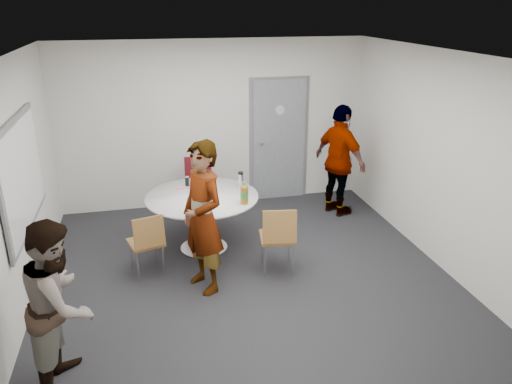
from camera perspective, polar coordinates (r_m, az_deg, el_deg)
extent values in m
plane|color=#242428|center=(6.41, -1.14, -9.31)|extent=(5.00, 5.00, 0.00)
plane|color=silver|center=(5.56, -1.35, 15.48)|extent=(5.00, 5.00, 0.00)
plane|color=silver|center=(8.21, -4.86, 7.68)|extent=(5.00, 0.00, 5.00)
plane|color=silver|center=(5.90, -25.74, 0.20)|extent=(0.00, 5.00, 5.00)
plane|color=silver|center=(6.78, 19.94, 3.60)|extent=(0.00, 5.00, 5.00)
plane|color=silver|center=(3.65, 7.00, -10.27)|extent=(5.00, 0.00, 5.00)
cube|color=slate|center=(8.49, 2.64, 5.90)|extent=(0.90, 0.05, 2.05)
cube|color=slate|center=(8.51, 2.59, 5.95)|extent=(1.02, 0.04, 2.12)
cylinder|color=#B2BFC6|center=(8.34, 2.76, 9.34)|extent=(0.16, 0.01, 0.16)
cylinder|color=silver|center=(8.35, 0.62, 5.64)|extent=(0.04, 0.14, 0.04)
cube|color=slate|center=(6.04, -25.20, 1.77)|extent=(0.03, 1.90, 1.25)
cube|color=white|center=(6.04, -25.02, 1.79)|extent=(0.01, 1.78, 1.13)
cylinder|color=white|center=(6.73, -6.20, -0.54)|extent=(1.52, 1.52, 0.03)
cylinder|color=silver|center=(6.88, -6.07, -3.53)|extent=(0.09, 0.09, 0.74)
cylinder|color=silver|center=(7.05, -5.95, -6.32)|extent=(0.65, 0.65, 0.02)
cylinder|color=white|center=(6.60, -6.93, -0.86)|extent=(0.21, 0.21, 0.01)
cylinder|color=black|center=(6.58, -6.95, -0.48)|extent=(0.16, 0.16, 0.08)
cylinder|color=white|center=(6.56, -6.97, -0.05)|extent=(0.16, 0.16, 0.02)
cylinder|color=#8D601E|center=(6.39, -1.34, -0.39)|extent=(0.10, 0.10, 0.23)
cylinder|color=#367F32|center=(6.38, -1.34, -0.31)|extent=(0.10, 0.10, 0.09)
cone|color=#8D601E|center=(6.34, -1.35, 0.79)|extent=(0.10, 0.10, 0.05)
cylinder|color=#4BA74F|center=(6.32, -1.35, 1.09)|extent=(0.04, 0.04, 0.02)
imported|color=white|center=(7.07, -5.93, 1.12)|extent=(0.18, 0.18, 0.10)
cylinder|color=black|center=(7.10, -7.89, 1.21)|extent=(0.06, 0.06, 0.13)
cylinder|color=silver|center=(6.97, -1.75, 1.32)|extent=(0.07, 0.07, 0.19)
cylinder|color=black|center=(6.94, -1.76, 2.19)|extent=(0.07, 0.07, 0.03)
cube|color=pink|center=(7.02, -8.60, 0.48)|extent=(0.13, 0.08, 0.02)
ellipsoid|color=white|center=(6.82, -5.13, 0.06)|extent=(0.20, 0.20, 0.03)
cube|color=brown|center=(6.38, -12.49, -5.65)|extent=(0.49, 0.49, 0.03)
cube|color=brown|center=(6.12, -12.13, -4.55)|extent=(0.39, 0.18, 0.38)
cylinder|color=silver|center=(6.65, -11.41, -6.46)|extent=(0.02, 0.02, 0.43)
cylinder|color=silver|center=(6.58, -14.09, -7.01)|extent=(0.02, 0.02, 0.43)
cylinder|color=silver|center=(6.38, -10.53, -7.66)|extent=(0.02, 0.02, 0.43)
cylinder|color=silver|center=(6.31, -13.32, -8.25)|extent=(0.02, 0.02, 0.43)
cube|color=brown|center=(6.28, 2.47, -5.18)|extent=(0.49, 0.49, 0.04)
cube|color=brown|center=(6.00, 2.73, -4.02)|extent=(0.42, 0.15, 0.41)
cylinder|color=silver|center=(6.57, 3.78, -6.26)|extent=(0.02, 0.02, 0.46)
cylinder|color=silver|center=(6.53, 0.72, -6.38)|extent=(0.02, 0.02, 0.46)
cylinder|color=silver|center=(6.26, 4.23, -7.72)|extent=(0.02, 0.02, 0.46)
cylinder|color=silver|center=(6.22, 1.01, -7.86)|extent=(0.02, 0.02, 0.46)
cube|color=maroon|center=(7.90, -6.54, 0.47)|extent=(0.49, 0.49, 0.04)
cube|color=maroon|center=(8.02, -6.65, 2.63)|extent=(0.43, 0.14, 0.43)
cylinder|color=silver|center=(7.82, -7.76, -1.70)|extent=(0.02, 0.02, 0.48)
cylinder|color=silver|center=(7.83, -5.11, -1.57)|extent=(0.02, 0.02, 0.48)
cylinder|color=silver|center=(8.16, -7.77, -0.72)|extent=(0.02, 0.02, 0.48)
cylinder|color=silver|center=(8.16, -5.23, -0.61)|extent=(0.02, 0.02, 0.48)
imported|color=#A5C6EA|center=(5.75, -6.09, -2.96)|extent=(0.67, 0.78, 1.82)
imported|color=white|center=(4.73, -21.51, -11.79)|extent=(0.66, 0.82, 1.57)
imported|color=black|center=(7.95, 9.56, 3.53)|extent=(0.79, 1.12, 1.77)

